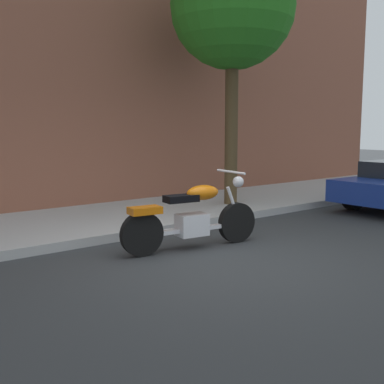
{
  "coord_description": "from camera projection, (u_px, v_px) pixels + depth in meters",
  "views": [
    {
      "loc": [
        -4.11,
        -4.64,
        1.76
      ],
      "look_at": [
        0.12,
        0.65,
        0.84
      ],
      "focal_mm": 44.6,
      "sensor_mm": 36.0,
      "label": 1
    }
  ],
  "objects": [
    {
      "name": "ground_plane",
      "position": [
        216.0,
        260.0,
        6.37
      ],
      "size": [
        60.0,
        60.0,
        0.0
      ],
      "primitive_type": "plane",
      "color": "#303335"
    },
    {
      "name": "sidewalk",
      "position": [
        104.0,
        220.0,
        8.76
      ],
      "size": [
        21.02,
        2.81,
        0.14
      ],
      "primitive_type": "cube",
      "color": "#A8A8A8",
      "rests_on": "ground"
    },
    {
      "name": "motorcycle",
      "position": [
        192.0,
        218.0,
        6.89
      ],
      "size": [
        2.2,
        0.74,
        1.11
      ],
      "color": "black",
      "rests_on": "ground"
    },
    {
      "name": "street_tree",
      "position": [
        233.0,
        7.0,
        9.62
      ],
      "size": [
        2.54,
        2.54,
        5.46
      ],
      "color": "#4A3A23",
      "rests_on": "ground"
    }
  ]
}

